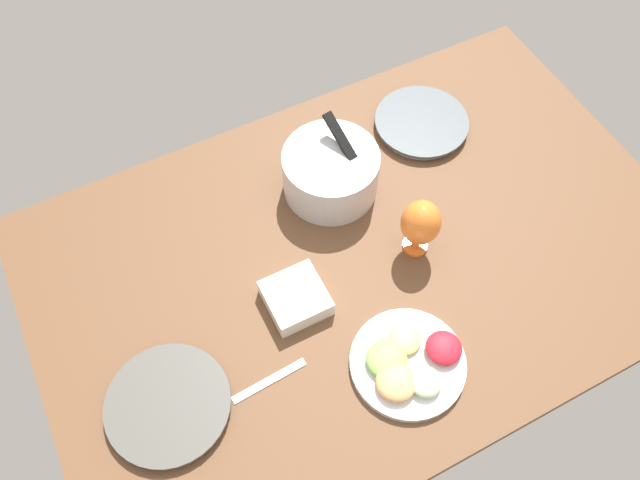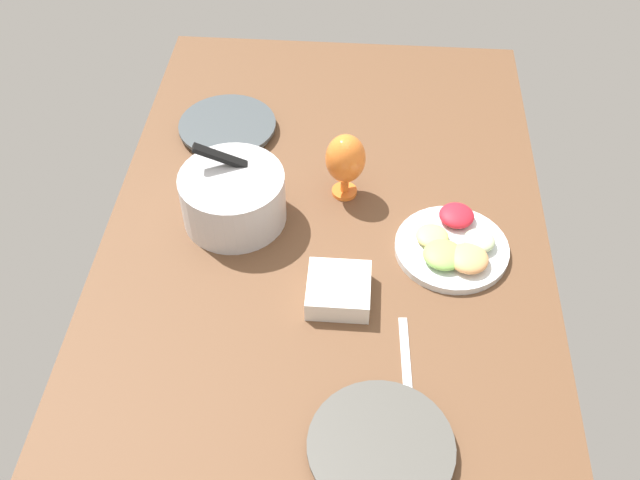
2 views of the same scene
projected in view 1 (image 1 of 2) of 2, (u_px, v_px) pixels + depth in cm
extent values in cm
cube|color=brown|center=(363.00, 259.00, 159.01)|extent=(160.00, 104.00, 4.00)
cylinder|color=silver|center=(169.00, 406.00, 137.31)|extent=(25.03, 25.03, 1.55)
cylinder|color=#4E4C47|center=(168.00, 404.00, 136.24)|extent=(27.20, 27.20, 0.93)
cylinder|color=silver|center=(421.00, 124.00, 177.86)|extent=(23.97, 23.97, 1.62)
cylinder|color=#3E4549|center=(422.00, 121.00, 176.75)|extent=(26.05, 26.05, 0.97)
cylinder|color=silver|center=(330.00, 173.00, 162.27)|extent=(24.49, 24.49, 12.93)
cylinder|color=white|center=(331.00, 163.00, 158.94)|extent=(22.04, 22.04, 2.33)
cube|color=black|center=(346.00, 148.00, 156.81)|extent=(4.84, 18.02, 10.26)
cylinder|color=silver|center=(408.00, 363.00, 142.06)|extent=(26.00, 26.00, 1.80)
ellipsoid|color=red|center=(444.00, 348.00, 141.28)|extent=(8.18, 8.18, 3.19)
ellipsoid|color=#F9E072|center=(405.00, 339.00, 142.80)|extent=(7.43, 7.43, 2.31)
ellipsoid|color=#8CC659|center=(387.00, 359.00, 140.03)|extent=(9.19, 9.19, 3.04)
ellipsoid|color=#F2A566|center=(396.00, 382.00, 137.24)|extent=(8.93, 8.93, 3.33)
ellipsoid|color=beige|center=(425.00, 382.00, 137.38)|extent=(7.08, 7.08, 3.09)
cylinder|color=orange|center=(415.00, 246.00, 158.13)|extent=(6.23, 6.23, 1.00)
cylinder|color=orange|center=(416.00, 241.00, 156.06)|extent=(2.00, 2.00, 3.81)
ellipsoid|color=orange|center=(421.00, 223.00, 148.99)|extent=(9.61, 9.61, 12.67)
cube|color=white|center=(296.00, 298.00, 148.46)|extent=(13.55, 13.55, 5.13)
cube|color=#F9E072|center=(296.00, 295.00, 147.05)|extent=(11.11, 11.11, 1.64)
cube|color=silver|center=(269.00, 381.00, 140.64)|extent=(18.07, 2.84, 0.60)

